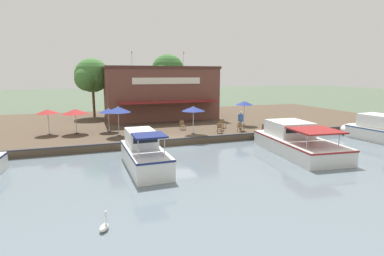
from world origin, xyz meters
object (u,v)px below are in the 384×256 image
Objects in this scene: motorboat_distant_upstream at (142,152)px; tree_behind_restaurant at (91,76)px; cafe_chair_back_row_seat at (223,123)px; swan at (104,227)px; person_near_entrance at (241,118)px; mooring_post at (263,128)px; cafe_chair_under_first_umbrella at (182,125)px; motorboat_mid_row at (292,140)px; patio_umbrella_back_row at (193,109)px; tree_upstream_bank at (167,72)px; patio_umbrella_far_corner at (75,112)px; patio_umbrella_mid_patio_left at (244,103)px; cafe_chair_facing_river at (275,122)px; waterfront_restaurant at (159,92)px; patio_umbrella_mid_patio_right at (48,112)px; cafe_chair_beside_entrance at (240,127)px; cafe_chair_mid_patio at (220,128)px; motorboat_fourth_along at (383,131)px; patio_umbrella_by_entrance at (108,111)px; cafe_chair_far_corner_seat at (220,126)px; patio_umbrella_near_quay_edge at (118,110)px.

tree_behind_restaurant reaches higher than motorboat_distant_upstream.
cafe_chair_back_row_seat is 19.97m from swan.
person_near_entrance is 2.31m from mooring_post.
motorboat_mid_row is (8.41, 6.13, -0.20)m from cafe_chair_under_first_umbrella.
cafe_chair_under_first_umbrella is at bearing -172.24° from patio_umbrella_back_row.
cafe_chair_under_first_umbrella is at bearing 153.28° from swan.
tree_upstream_bank is (-13.61, 2.10, 5.07)m from cafe_chair_under_first_umbrella.
mooring_post is (5.13, 16.05, -1.60)m from patio_umbrella_far_corner.
cafe_chair_facing_river is at bearing 49.33° from patio_umbrella_mid_patio_left.
cafe_chair_under_first_umbrella is 1.00× the size of cafe_chair_facing_river.
person_near_entrance is at bearing 24.31° from waterfront_restaurant.
cafe_chair_beside_entrance is at bearing 75.05° from patio_umbrella_mid_patio_right.
waterfront_restaurant reaches higher than cafe_chair_under_first_umbrella.
patio_umbrella_back_row reaches higher than cafe_chair_under_first_umbrella.
swan is at bearing -17.52° from waterfront_restaurant.
tree_behind_restaurant reaches higher than cafe_chair_mid_patio.
motorboat_fourth_along reaches higher than person_near_entrance.
cafe_chair_beside_entrance is at bearing 88.94° from cafe_chair_mid_patio.
person_near_entrance is at bearing 149.73° from cafe_chair_beside_entrance.
waterfront_restaurant is 14.71m from cafe_chair_facing_river.
patio_umbrella_by_entrance is 0.30× the size of tree_behind_restaurant.
patio_umbrella_far_corner is at bearing -175.38° from swan.
patio_umbrella_back_row reaches higher than cafe_chair_back_row_seat.
person_near_entrance is at bearing -34.72° from patio_umbrella_mid_patio_left.
cafe_chair_facing_river is (11.10, 9.29, -2.60)m from waterfront_restaurant.
cafe_chair_facing_river is (3.37, 21.06, -1.56)m from patio_umbrella_mid_patio_right.
patio_umbrella_back_row is at bearing 148.70° from swan.
patio_umbrella_mid_patio_left is at bearing 105.29° from cafe_chair_back_row_seat.
cafe_chair_under_first_umbrella is (9.43, 0.06, -2.60)m from waterfront_restaurant.
person_near_entrance is 19.40m from swan.
motorboat_fourth_along is (6.54, 12.59, -0.16)m from cafe_chair_far_corner_seat.
tree_upstream_bank is at bearing 161.42° from motorboat_distant_upstream.
tree_upstream_bank reaches higher than cafe_chair_beside_entrance.
swan is 0.10× the size of tree_behind_restaurant.
patio_umbrella_far_corner is at bearing -107.72° from mooring_post.
motorboat_fourth_along is at bearing 108.32° from swan.
patio_umbrella_mid_patio_right is 16.11m from cafe_chair_back_row_seat.
cafe_chair_facing_river is at bearing -134.85° from motorboat_fourth_along.
tree_upstream_bank is at bearing -147.84° from motorboat_fourth_along.
patio_umbrella_back_row is 16.73m from tree_behind_restaurant.
patio_umbrella_mid_patio_left is at bearing 137.80° from swan.
patio_umbrella_far_corner is 2.98× the size of mooring_post.
patio_umbrella_by_entrance is 1.23× the size of person_near_entrance.
patio_umbrella_near_quay_edge is 3.02× the size of cafe_chair_under_first_umbrella.
motorboat_distant_upstream is at bearing -54.23° from cafe_chair_mid_patio.
cafe_chair_facing_river is (3.08, 15.94, -1.47)m from patio_umbrella_by_entrance.
patio_umbrella_far_corner reaches higher than cafe_chair_under_first_umbrella.
cafe_chair_beside_entrance is 0.99m from person_near_entrance.
patio_umbrella_by_entrance is 10.51m from cafe_chair_far_corner_seat.
patio_umbrella_mid_patio_left is at bearing -130.67° from cafe_chair_facing_river.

